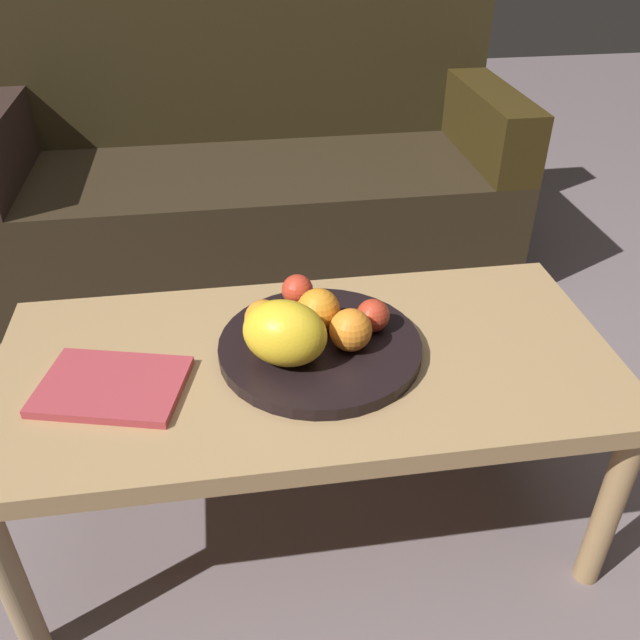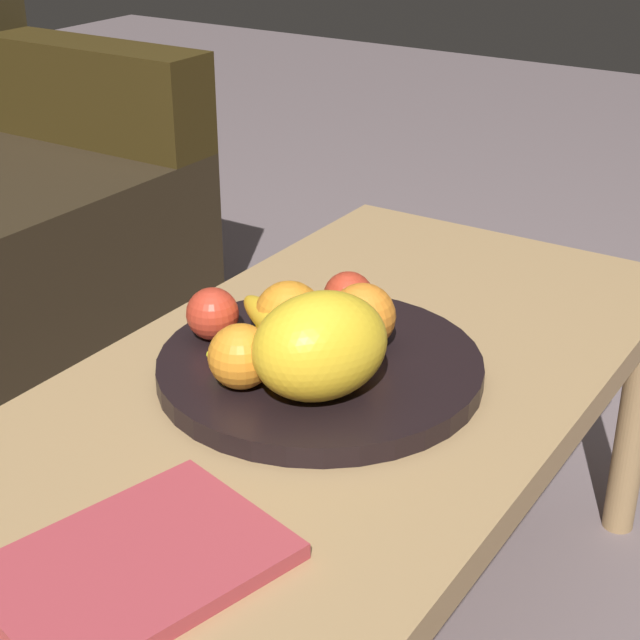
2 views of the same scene
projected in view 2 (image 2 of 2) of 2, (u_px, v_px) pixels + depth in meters
coffee_table at (317, 425)px, 1.18m from camera, size 1.17×0.56×0.45m
fruit_bowl at (320, 367)px, 1.18m from camera, size 0.38×0.38×0.03m
melon_large_front at (320, 346)px, 1.07m from camera, size 0.19×0.18×0.12m
orange_front at (363, 316)px, 1.18m from camera, size 0.08×0.08×0.08m
orange_left at (289, 316)px, 1.18m from camera, size 0.08×0.08×0.08m
orange_right at (241, 356)px, 1.10m from camera, size 0.07×0.07×0.07m
apple_front at (348, 297)px, 1.25m from camera, size 0.06×0.06×0.06m
apple_left at (215, 312)px, 1.21m from camera, size 0.06×0.06×0.06m
banana_bunch at (276, 333)px, 1.18m from camera, size 0.17×0.15×0.06m
magazine at (135, 565)px, 0.87m from camera, size 0.29×0.24×0.02m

